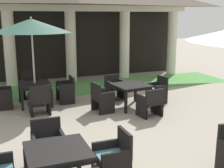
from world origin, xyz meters
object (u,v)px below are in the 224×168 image
at_px(patio_chair_mid_left_south, 150,103).
at_px(patio_umbrella_far_back, 31,26).
at_px(patio_chair_far_back_west, 2,96).
at_px(patio_chair_mid_right_east, 113,158).
at_px(patio_chair_far_back_north, 32,85).
at_px(patio_chair_mid_left_east, 157,90).
at_px(patio_chair_mid_left_north, 115,88).
at_px(patio_table_mid_right, 58,154).
at_px(patio_chair_mid_left_west, 101,99).
at_px(patio_chair_far_back_south, 40,101).
at_px(patio_chair_mid_right_north, 48,145).
at_px(patio_chair_far_back_east, 66,90).
at_px(patio_table_far_back, 35,86).
at_px(patio_table_mid_left, 131,87).

xyz_separation_m(patio_chair_mid_left_south, patio_umbrella_far_back, (-2.94, 2.23, 2.09)).
bearing_deg(patio_chair_far_back_west, patio_chair_mid_right_east, 18.58).
bearing_deg(patio_chair_far_back_north, patio_chair_mid_left_east, 150.64).
xyz_separation_m(patio_chair_mid_left_north, patio_table_mid_right, (-2.82, -4.84, 0.24)).
relative_size(patio_chair_mid_left_east, patio_chair_mid_left_west, 0.97).
xyz_separation_m(patio_chair_mid_left_south, patio_chair_far_back_south, (-2.92, 1.23, 0.01)).
relative_size(patio_table_mid_right, patio_chair_mid_right_north, 1.17).
height_order(patio_chair_mid_left_east, patio_chair_far_back_south, patio_chair_far_back_south).
bearing_deg(patio_chair_far_back_east, patio_table_far_back, 90.00).
distance_m(patio_table_mid_right, patio_chair_far_back_south, 4.05).
xyz_separation_m(patio_chair_mid_left_north, patio_chair_far_back_south, (-2.62, -0.80, 0.01)).
distance_m(patio_chair_far_back_south, patio_chair_far_back_north, 2.01).
bearing_deg(patio_chair_far_back_north, patio_chair_mid_right_north, 87.08).
xyz_separation_m(patio_chair_mid_right_east, patio_umbrella_far_back, (-0.78, 5.03, 2.09)).
bearing_deg(patio_chair_mid_left_south, patio_chair_mid_left_west, 135.15).
bearing_deg(patio_chair_far_back_west, patio_chair_mid_left_south, 59.71).
distance_m(patio_umbrella_far_back, patio_chair_far_back_south, 2.31).
height_order(patio_chair_mid_left_north, patio_chair_mid_right_north, patio_chair_mid_right_north).
height_order(patio_chair_mid_left_south, patio_chair_mid_right_east, patio_chair_mid_right_east).
height_order(patio_table_mid_right, patio_umbrella_far_back, patio_umbrella_far_back).
bearing_deg(patio_chair_mid_left_west, patio_chair_mid_left_north, 134.80).
relative_size(patio_table_mid_left, patio_chair_mid_left_south, 1.41).
bearing_deg(patio_chair_far_back_south, patio_chair_mid_right_east, -80.17).
relative_size(patio_chair_mid_left_north, patio_chair_mid_left_south, 1.00).
distance_m(patio_chair_mid_left_west, patio_chair_far_back_north, 2.97).
relative_size(patio_chair_mid_right_north, patio_chair_far_back_west, 1.05).
xyz_separation_m(patio_chair_mid_left_north, patio_chair_mid_left_west, (-0.87, -1.16, 0.01)).
relative_size(patio_chair_mid_left_north, patio_chair_mid_right_east, 0.94).
bearing_deg(patio_chair_far_back_east, patio_chair_mid_left_south, -140.09).
xyz_separation_m(patio_chair_mid_left_east, patio_table_far_back, (-3.80, 1.07, 0.22)).
relative_size(patio_chair_mid_right_east, patio_chair_far_back_north, 0.94).
distance_m(patio_chair_mid_right_east, patio_umbrella_far_back, 5.50).
xyz_separation_m(patio_chair_mid_left_east, patio_chair_mid_left_south, (-0.86, -1.17, -0.01)).
bearing_deg(patio_table_mid_left, patio_chair_mid_left_north, 98.49).
height_order(patio_table_far_back, patio_chair_far_back_north, patio_chair_far_back_north).
distance_m(patio_chair_mid_left_north, patio_table_mid_right, 5.61).
xyz_separation_m(patio_chair_mid_left_south, patio_table_mid_right, (-3.12, -2.81, 0.24)).
xyz_separation_m(patio_table_mid_left, patio_chair_mid_right_east, (-2.01, -3.81, -0.24)).
height_order(patio_chair_mid_right_north, patio_chair_far_back_east, patio_chair_mid_right_north).
relative_size(patio_chair_mid_left_east, patio_chair_mid_left_south, 1.06).
bearing_deg(patio_chair_mid_right_north, patio_chair_mid_left_east, -143.89).
relative_size(patio_chair_mid_left_east, patio_chair_far_back_north, 0.93).
xyz_separation_m(patio_chair_mid_left_west, patio_table_far_back, (-1.77, 1.37, 0.22)).
xyz_separation_m(patio_table_far_back, patio_umbrella_far_back, (0.00, 0.00, 1.86)).
bearing_deg(patio_chair_far_back_north, patio_umbrella_far_back, 90.00).
relative_size(patio_chair_mid_left_north, patio_umbrella_far_back, 0.30).
height_order(patio_chair_mid_left_north, patio_chair_far_back_east, patio_chair_far_back_east).
bearing_deg(patio_chair_far_back_north, patio_chair_mid_right_east, 96.60).
xyz_separation_m(patio_chair_mid_left_east, patio_chair_mid_right_east, (-3.02, -3.96, -0.01)).
relative_size(patio_chair_mid_left_north, patio_chair_far_back_east, 0.97).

